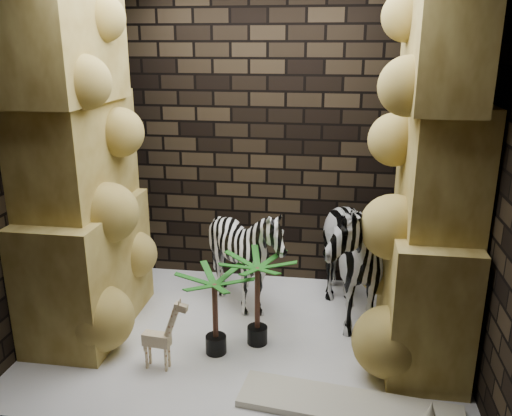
% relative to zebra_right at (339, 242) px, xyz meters
% --- Properties ---
extents(floor, '(3.50, 3.50, 0.00)m').
position_rel_zebra_right_xyz_m(floor, '(-0.75, -0.46, -0.74)').
color(floor, white).
rests_on(floor, ground).
extents(wall_back, '(3.50, 0.00, 3.50)m').
position_rel_zebra_right_xyz_m(wall_back, '(-0.75, 0.79, 0.76)').
color(wall_back, black).
rests_on(wall_back, ground).
extents(wall_front, '(3.50, 0.00, 3.50)m').
position_rel_zebra_right_xyz_m(wall_front, '(-0.75, -1.71, 0.76)').
color(wall_front, black).
rests_on(wall_front, ground).
extents(wall_left, '(0.00, 3.00, 3.00)m').
position_rel_zebra_right_xyz_m(wall_left, '(-2.50, -0.46, 0.76)').
color(wall_left, black).
rests_on(wall_left, ground).
extents(wall_right, '(0.00, 3.00, 3.00)m').
position_rel_zebra_right_xyz_m(wall_right, '(1.00, -0.46, 0.76)').
color(wall_right, black).
rests_on(wall_right, ground).
extents(rock_pillar_left, '(0.68, 1.30, 3.00)m').
position_rel_zebra_right_xyz_m(rock_pillar_left, '(-2.15, -0.46, 0.76)').
color(rock_pillar_left, '#CEBB63').
rests_on(rock_pillar_left, floor).
extents(rock_pillar_right, '(0.58, 1.25, 3.00)m').
position_rel_zebra_right_xyz_m(rock_pillar_right, '(0.67, -0.46, 0.76)').
color(rock_pillar_right, '#CEBB63').
rests_on(rock_pillar_right, floor).
extents(zebra_right, '(1.02, 1.40, 1.48)m').
position_rel_zebra_right_xyz_m(zebra_right, '(0.00, 0.00, 0.00)').
color(zebra_right, white).
rests_on(zebra_right, floor).
extents(zebra_left, '(0.89, 1.10, 0.98)m').
position_rel_zebra_right_xyz_m(zebra_left, '(-0.84, 0.03, -0.25)').
color(zebra_left, white).
rests_on(zebra_left, floor).
extents(giraffe_toy, '(0.33, 0.14, 0.63)m').
position_rel_zebra_right_xyz_m(giraffe_toy, '(-1.35, -1.00, -0.43)').
color(giraffe_toy, beige).
rests_on(giraffe_toy, floor).
extents(palm_front, '(0.36, 0.36, 0.79)m').
position_rel_zebra_right_xyz_m(palm_front, '(-0.64, -0.54, -0.35)').
color(palm_front, '#146616').
rests_on(palm_front, floor).
extents(palm_back, '(0.36, 0.36, 0.71)m').
position_rel_zebra_right_xyz_m(palm_back, '(-0.95, -0.73, -0.39)').
color(palm_back, '#146616').
rests_on(palm_back, floor).
extents(surfboard, '(1.56, 0.55, 0.05)m').
position_rel_zebra_right_xyz_m(surfboard, '(0.11, -1.28, -0.72)').
color(surfboard, beige).
rests_on(surfboard, floor).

